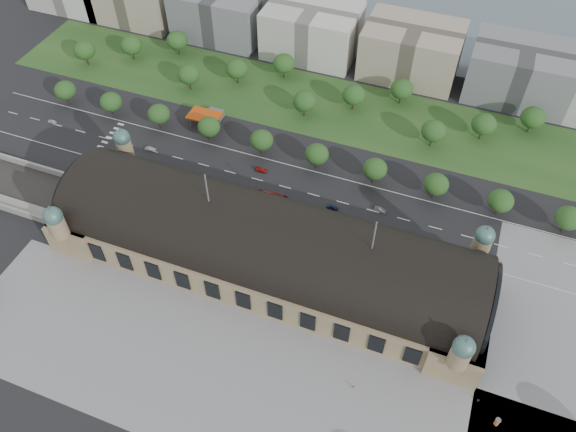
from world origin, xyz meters
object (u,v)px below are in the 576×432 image
(advertising_column, at_px, (497,422))
(parked_car_6, at_px, (248,204))
(traffic_car_1, at_px, (150,149))
(bus_east, at_px, (338,219))
(traffic_car_6, at_px, (484,248))
(bus_mid, at_px, (324,217))
(traffic_car_3, at_px, (261,170))
(traffic_car_4, at_px, (332,207))
(petrol_station, at_px, (210,115))
(traffic_car_0, at_px, (52,122))
(parked_car_5, at_px, (226,200))
(parked_car_1, at_px, (110,170))
(pedestrian_0, at_px, (353,387))
(parked_car_3, at_px, (197,187))
(parked_car_2, at_px, (190,189))
(bus_west, at_px, (271,198))
(traffic_car_5, at_px, (380,210))
(traffic_car_2, at_px, (150,162))
(pedestrian_2, at_px, (478,400))
(parked_car_4, at_px, (180,187))
(parked_car_0, at_px, (149,176))

(advertising_column, bearing_deg, parked_car_6, 152.15)
(traffic_car_1, distance_m, bus_east, 86.67)
(traffic_car_6, xyz_separation_m, advertising_column, (12.10, -63.39, 0.94))
(traffic_car_1, xyz_separation_m, bus_mid, (80.72, -11.10, 1.02))
(traffic_car_3, bearing_deg, traffic_car_6, -97.55)
(traffic_car_4, distance_m, traffic_car_6, 57.15)
(petrol_station, height_order, traffic_car_0, petrol_station)
(parked_car_5, bearing_deg, traffic_car_3, 135.67)
(petrol_station, relative_size, parked_car_1, 2.67)
(parked_car_1, xyz_separation_m, pedestrian_0, (118.74, -54.20, 0.09))
(petrol_station, bearing_deg, parked_car_3, -71.19)
(traffic_car_1, distance_m, traffic_car_6, 139.18)
(traffic_car_3, xyz_separation_m, parked_car_2, (-22.24, -19.75, -0.11))
(traffic_car_6, bearing_deg, bus_west, -86.15)
(bus_mid, bearing_deg, traffic_car_5, -60.60)
(traffic_car_1, height_order, traffic_car_2, traffic_car_1)
(bus_east, height_order, pedestrian_2, bus_east)
(traffic_car_0, height_order, traffic_car_3, traffic_car_3)
(pedestrian_2, bearing_deg, parked_car_5, 21.80)
(parked_car_1, relative_size, pedestrian_0, 3.21)
(traffic_car_0, relative_size, bus_west, 0.33)
(parked_car_1, height_order, bus_east, bus_east)
(petrol_station, bearing_deg, parked_car_2, -74.81)
(traffic_car_2, bearing_deg, pedestrian_2, 73.96)
(pedestrian_2, bearing_deg, traffic_car_3, 11.39)
(parked_car_4, height_order, parked_car_5, parked_car_4)
(traffic_car_6, distance_m, parked_car_0, 131.84)
(traffic_car_6, bearing_deg, parked_car_0, -85.22)
(pedestrian_0, xyz_separation_m, pedestrian_2, (35.27, 9.15, -0.03))
(parked_car_2, bearing_deg, bus_west, 78.53)
(petrol_station, relative_size, traffic_car_6, 3.07)
(traffic_car_2, bearing_deg, bus_west, 93.25)
(parked_car_0, height_order, advertising_column, advertising_column)
(parked_car_3, distance_m, bus_mid, 51.94)
(petrol_station, xyz_separation_m, advertising_column, (136.13, -94.32, -1.37))
(traffic_car_4, relative_size, parked_car_5, 0.85)
(parked_car_1, bearing_deg, parked_car_4, 69.52)
(traffic_car_0, distance_m, traffic_car_6, 189.13)
(traffic_car_4, xyz_separation_m, parked_car_6, (-30.98, -9.86, -0.10))
(petrol_station, distance_m, traffic_car_0, 70.35)
(parked_car_3, bearing_deg, petrol_station, 177.87)
(bus_east, relative_size, pedestrian_0, 7.06)
(traffic_car_0, distance_m, parked_car_1, 44.94)
(petrol_station, relative_size, parked_car_6, 3.05)
(traffic_car_5, distance_m, parked_car_6, 50.81)
(traffic_car_4, height_order, parked_car_2, traffic_car_4)
(traffic_car_2, bearing_deg, traffic_car_0, -92.79)
(traffic_car_2, distance_m, traffic_car_6, 135.23)
(parked_car_2, relative_size, advertising_column, 1.44)
(parked_car_5, height_order, pedestrian_2, pedestrian_2)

